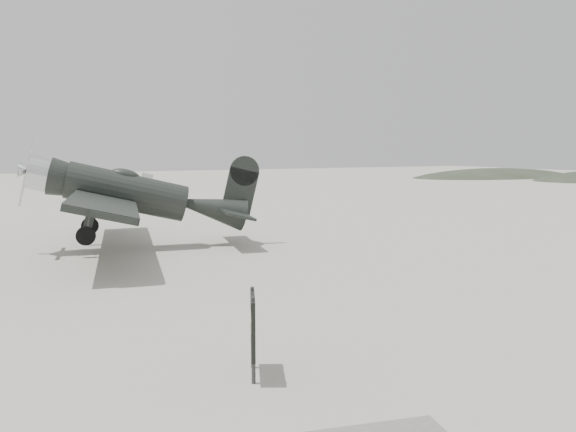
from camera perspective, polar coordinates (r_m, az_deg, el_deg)
name	(u,v)px	position (r m, az deg, el deg)	size (l,w,h in m)	color
ground	(331,265)	(18.25, 4.41, -5.03)	(160.00, 160.00, 0.00)	#AAA697
hill_northeast	(496,177)	(81.11, 20.40, 3.76)	(32.00, 16.00, 5.20)	#2B3325
lowwing_monoplane	(138,195)	(21.77, -14.98, 2.07)	(8.59, 11.94, 3.83)	black
highwing_monoplane	(98,177)	(42.85, -18.75, 3.80)	(7.05, 9.85, 2.79)	#B0B3B6
sign_board	(253,326)	(9.43, -3.59, -11.07)	(0.43, 0.94, 1.42)	#333333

